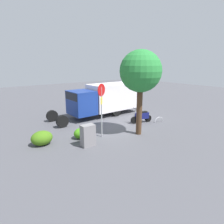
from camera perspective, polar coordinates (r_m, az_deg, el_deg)
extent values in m
plane|color=#49494F|center=(14.43, -0.33, -4.48)|extent=(60.00, 60.00, 0.00)
cylinder|color=black|center=(18.82, -2.43, 1.39)|extent=(0.90, 0.27, 0.90)
cylinder|color=black|center=(17.36, 1.24, 0.29)|extent=(0.90, 0.27, 0.90)
cylinder|color=black|center=(16.50, -16.69, -1.06)|extent=(0.90, 0.27, 0.90)
cylinder|color=black|center=(14.81, -13.95, -2.60)|extent=(0.90, 0.27, 0.90)
cube|color=silver|center=(18.10, 0.33, 4.53)|extent=(4.55, 2.29, 2.26)
cube|color=navy|center=(16.34, -8.66, 2.66)|extent=(1.84, 2.13, 1.90)
cube|color=black|center=(16.23, -8.74, 4.74)|extent=(1.86, 1.97, 0.60)
cylinder|color=black|center=(15.36, 6.31, -2.31)|extent=(0.57, 0.23, 0.56)
cylinder|color=black|center=(15.99, 10.23, -1.79)|extent=(0.57, 0.23, 0.56)
cube|color=navy|center=(15.61, 8.51, -1.04)|extent=(1.14, 0.58, 0.48)
cube|color=black|center=(15.60, 8.86, -0.05)|extent=(0.69, 0.43, 0.12)
cylinder|color=slate|center=(15.24, 6.53, -0.31)|extent=(0.29, 0.14, 0.69)
cylinder|color=black|center=(15.15, 6.57, 0.97)|extent=(0.17, 0.54, 0.04)
cylinder|color=#9E9EA3|center=(12.33, -3.00, -0.11)|extent=(0.08, 0.08, 3.16)
cylinder|color=red|center=(12.04, -3.04, 6.29)|extent=(0.71, 0.32, 0.76)
cube|color=yellow|center=(12.15, -3.00, 3.30)|extent=(0.33, 0.33, 0.44)
cylinder|color=#47301E|center=(12.90, 7.77, 0.39)|extent=(0.36, 0.36, 3.15)
sphere|color=#267C35|center=(12.55, 8.15, 11.46)|extent=(2.59, 2.59, 2.59)
cube|color=slate|center=(11.31, -6.87, -6.65)|extent=(0.77, 0.50, 1.24)
torus|color=#B7B7BC|center=(16.16, 13.17, -2.81)|extent=(0.85, 0.18, 0.85)
ellipsoid|color=#3E8818|center=(12.55, -8.69, -5.97)|extent=(0.97, 0.80, 0.66)
ellipsoid|color=#406E17|center=(12.11, -19.35, -7.01)|extent=(1.21, 0.99, 0.82)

